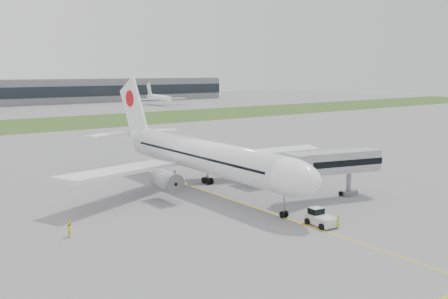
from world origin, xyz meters
TOP-DOWN VIEW (x-y plane):
  - ground at (0.00, 0.00)m, footprint 600.00×600.00m
  - apron_markings at (0.00, -5.00)m, footprint 70.00×70.00m
  - grass_strip at (0.00, 120.00)m, footprint 600.00×50.00m
  - airliner at (0.00, 4.87)m, footprint 48.13×53.95m
  - pushback_tug at (1.46, -19.91)m, footprint 2.97×4.11m
  - jet_bridge at (11.90, -11.86)m, footprint 15.91×7.02m
  - safety_cone_left at (-0.50, -18.97)m, footprint 0.39×0.39m
  - safety_cone_right at (0.50, -20.30)m, footprint 0.44×0.44m
  - ground_crew_near at (2.07, -22.19)m, footprint 0.76×0.68m
  - ground_crew_far at (-24.93, -5.89)m, footprint 0.97×1.09m
  - distant_aircraft_right at (91.48, 181.17)m, footprint 34.05×30.84m

SIDE VIEW (x-z plane):
  - ground at x=0.00m, z-range 0.00..0.00m
  - apron_markings at x=0.00m, z-range -0.02..0.02m
  - distant_aircraft_right at x=91.48m, z-range -5.95..5.95m
  - grass_strip at x=0.00m, z-range 0.00..0.02m
  - safety_cone_left at x=-0.50m, z-range 0.00..0.53m
  - safety_cone_right at x=0.50m, z-range 0.00..0.60m
  - ground_crew_near at x=2.07m, z-range 0.00..1.75m
  - pushback_tug at x=1.46m, z-range -0.08..1.92m
  - ground_crew_far at x=-24.93m, z-range 0.00..1.86m
  - jet_bridge at x=11.90m, z-range 1.74..9.01m
  - airliner at x=0.00m, z-range -3.28..14.60m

